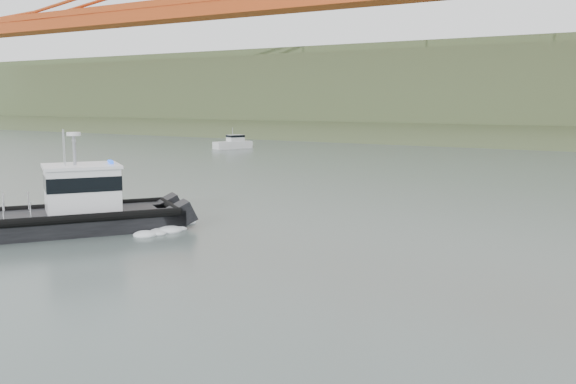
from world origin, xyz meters
name	(u,v)px	position (x,y,z in m)	size (l,w,h in m)	color
ground	(151,280)	(0.00, 0.00, 0.00)	(400.00, 400.00, 0.00)	#4C5A55
patrol_boat	(76,206)	(-9.35, 4.57, 1.26)	(8.98, 10.68, 5.03)	black
motorboat	(233,143)	(-35.98, 52.88, 0.72)	(3.59, 5.53, 2.89)	silver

